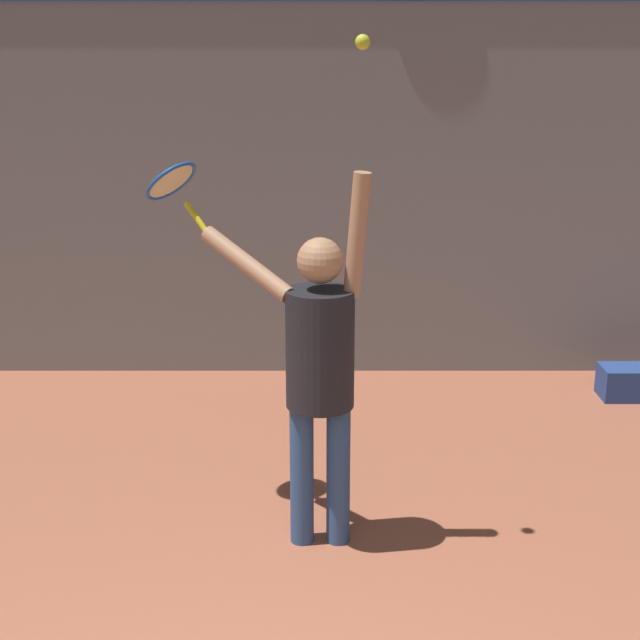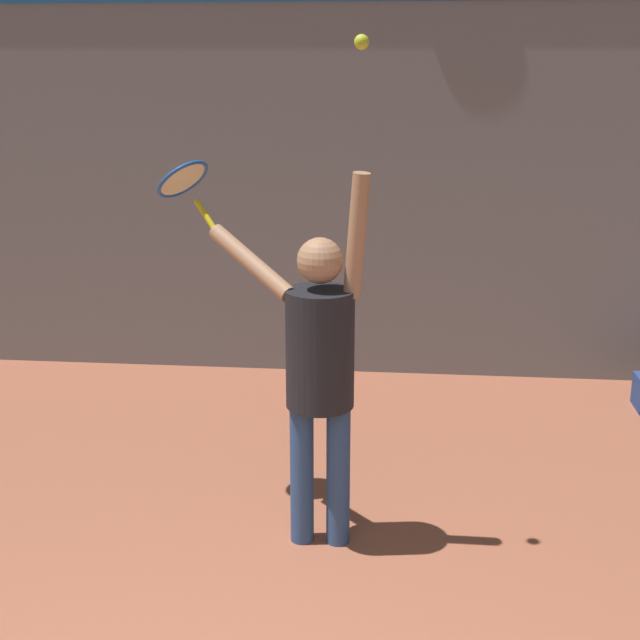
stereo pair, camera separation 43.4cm
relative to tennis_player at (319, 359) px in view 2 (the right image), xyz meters
The scene contains 4 objects.
back_wall 3.21m from the tennis_player, 95.28° to the left, with size 18.00×0.10×5.00m.
tennis_player is the anchor object (origin of this frame).
tennis_racket 1.27m from the tennis_player, 148.62° to the left, with size 0.42×0.41×0.39m.
tennis_ball 1.61m from the tennis_player, 14.90° to the right, with size 0.07×0.07×0.07m.
Camera 2 is at (0.71, -1.80, 2.59)m, focal length 50.00 mm.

